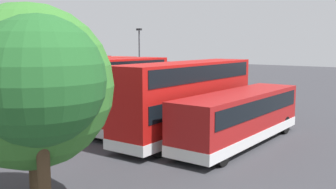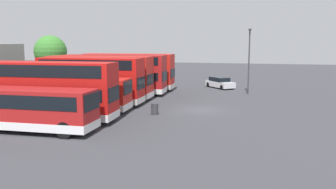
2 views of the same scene
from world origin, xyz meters
name	(u,v)px [view 2 (image 2 of 2)]	position (x,y,z in m)	size (l,w,h in m)	color
ground_plane	(199,110)	(0.00, 0.00, 0.00)	(140.00, 140.00, 0.00)	#38383D
bus_single_deck_near_end	(18,108)	(-10.56, 10.81, 1.62)	(2.86, 11.02, 2.95)	#A51919
bus_double_decker_second	(41,89)	(-7.25, 11.19, 2.45)	(3.22, 11.97, 4.55)	#B71411
bus_single_deck_third	(72,93)	(-3.38, 10.73, 1.62)	(3.05, 10.41, 2.95)	red
bus_double_decker_fourth	(90,80)	(0.16, 10.68, 2.45)	(2.62, 10.33, 4.55)	#B71411
bus_double_decker_fifth	(99,76)	(3.43, 11.28, 2.45)	(2.64, 11.35, 4.55)	red
bus_double_decker_sixth	(114,73)	(7.00, 11.07, 2.45)	(3.00, 12.02, 4.55)	#A51919
bus_double_decker_seventh	(128,71)	(10.98, 10.83, 2.45)	(2.73, 11.51, 4.55)	red
car_hatchback_silver	(220,83)	(15.64, -0.20, 0.70)	(4.50, 4.22, 1.43)	silver
lamp_post_tall	(249,56)	(10.80, -3.95, 4.43)	(0.70, 0.30, 7.51)	#38383D
waste_bin_yellow	(155,109)	(-2.96, 3.32, 0.47)	(0.60, 0.60, 0.95)	#333338
tree_midleft	(50,52)	(13.47, 23.32, 4.67)	(4.51, 4.51, 6.94)	#4C3823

